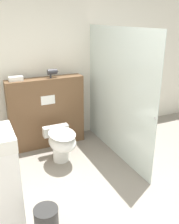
% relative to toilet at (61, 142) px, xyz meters
% --- Properties ---
extents(ground_plane, '(12.00, 12.00, 0.00)m').
position_rel_toilet_xyz_m(ground_plane, '(0.32, -1.38, -0.32)').
color(ground_plane, gray).
extents(wall_back, '(8.00, 0.06, 2.50)m').
position_rel_toilet_xyz_m(wall_back, '(0.32, 0.86, 0.93)').
color(wall_back, silver).
rests_on(wall_back, ground_plane).
extents(partition_panel, '(1.20, 0.25, 1.14)m').
position_rel_toilet_xyz_m(partition_panel, '(-0.02, 0.62, 0.25)').
color(partition_panel, brown).
rests_on(partition_panel, ground_plane).
extents(shower_glass, '(0.04, 1.83, 1.90)m').
position_rel_toilet_xyz_m(shower_glass, '(0.85, -0.09, 0.63)').
color(shower_glass, silver).
rests_on(shower_glass, ground_plane).
extents(toilet, '(0.39, 0.62, 0.49)m').
position_rel_toilet_xyz_m(toilet, '(0.00, 0.00, 0.00)').
color(toilet, white).
rests_on(toilet, ground_plane).
extents(hair_drier, '(0.17, 0.08, 0.13)m').
position_rel_toilet_xyz_m(hair_drier, '(0.10, 0.59, 0.91)').
color(hair_drier, '#2D2D33').
rests_on(hair_drier, partition_panel).
extents(folded_towel, '(0.20, 0.13, 0.06)m').
position_rel_toilet_xyz_m(folded_towel, '(-0.45, 0.64, 0.85)').
color(folded_towel, white).
rests_on(folded_towel, partition_panel).
extents(waste_bin, '(0.24, 0.24, 0.30)m').
position_rel_toilet_xyz_m(waste_bin, '(-0.57, -1.20, -0.17)').
color(waste_bin, '#2D2D2D').
rests_on(waste_bin, ground_plane).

